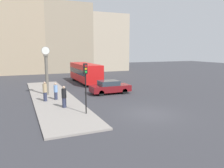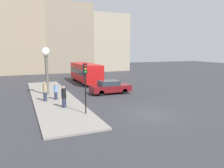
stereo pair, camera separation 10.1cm
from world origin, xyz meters
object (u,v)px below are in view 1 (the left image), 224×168
traffic_light_near (86,78)px  street_clock (47,71)px  sedan_car (110,87)px  pedestrian_black_jacket (64,97)px  pedestrian_blue_stripe (56,91)px  pedestrian_tan_coat (45,91)px  bus_distant (85,72)px

traffic_light_near → street_clock: bearing=102.2°
sedan_car → pedestrian_black_jacket: size_ratio=2.45×
traffic_light_near → pedestrian_black_jacket: (-1.15, 2.37, -1.77)m
pedestrian_black_jacket → traffic_light_near: bearing=-64.2°
street_clock → pedestrian_blue_stripe: bearing=-80.1°
sedan_car → pedestrian_tan_coat: 7.17m
street_clock → pedestrian_black_jacket: size_ratio=2.82×
traffic_light_near → street_clock: (-1.76, 8.16, -0.20)m
traffic_light_near → sedan_car: bearing=54.9°
pedestrian_black_jacket → street_clock: bearing=96.1°
sedan_car → bus_distant: 8.82m
pedestrian_tan_coat → pedestrian_black_jacket: 3.15m
traffic_light_near → pedestrian_tan_coat: traffic_light_near is taller
pedestrian_blue_stripe → pedestrian_tan_coat: (-1.01, -0.27, 0.11)m
sedan_car → bus_distant: bus_distant is taller
bus_distant → pedestrian_black_jacket: bearing=-113.3°
traffic_light_near → bus_distant: bearing=73.8°
sedan_car → street_clock: 6.88m
pedestrian_blue_stripe → sedan_car: bearing=10.8°
bus_distant → pedestrian_blue_stripe: 11.52m
pedestrian_tan_coat → pedestrian_black_jacket: pedestrian_tan_coat is taller
traffic_light_near → pedestrian_blue_stripe: 6.01m
street_clock → pedestrian_tan_coat: size_ratio=2.76×
sedan_car → pedestrian_black_jacket: (-5.85, -4.34, 0.28)m
street_clock → pedestrian_tan_coat: street_clock is taller
bus_distant → street_clock: street_clock is taller
street_clock → pedestrian_black_jacket: bearing=-83.9°
pedestrian_tan_coat → pedestrian_black_jacket: bearing=-68.2°
traffic_light_near → street_clock: street_clock is taller
bus_distant → pedestrian_tan_coat: bus_distant is taller
pedestrian_blue_stripe → pedestrian_black_jacket: 3.20m
street_clock → pedestrian_black_jacket: (0.62, -5.79, -1.57)m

